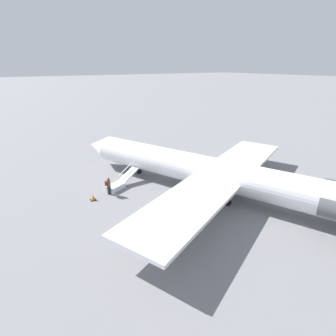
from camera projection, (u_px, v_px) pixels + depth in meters
ground_plane at (207, 192)px, 25.57m from camera, size 600.00×600.00×0.00m
airplane_main at (218, 174)px, 24.20m from camera, size 31.77×24.85×7.51m
boarding_stairs at (119, 184)px, 26.46m from camera, size 2.49×4.10×1.82m
passenger at (108, 185)px, 24.87m from camera, size 0.45×0.57×1.74m
traffic_cone_near_stairs at (93, 198)px, 24.05m from camera, size 0.50×0.50×0.55m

